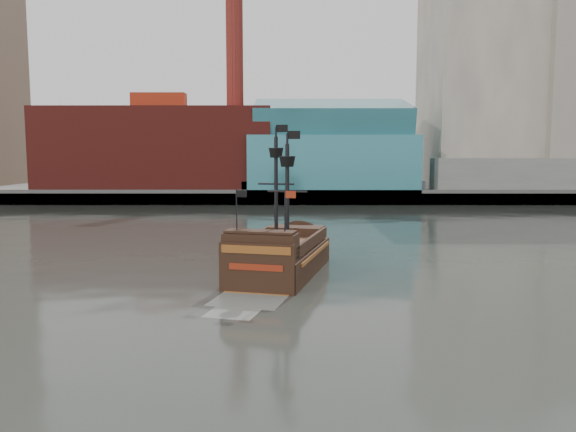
{
  "coord_description": "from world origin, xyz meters",
  "views": [
    {
      "loc": [
        2.14,
        -33.96,
        8.68
      ],
      "look_at": [
        2.1,
        8.52,
        4.0
      ],
      "focal_mm": 35.0,
      "sensor_mm": 36.0,
      "label": 1
    }
  ],
  "objects": [
    {
      "name": "seawall",
      "position": [
        0.0,
        62.5,
        1.3
      ],
      "size": [
        220.0,
        1.0,
        2.6
      ],
      "primitive_type": "cube",
      "color": "#4C4C49",
      "rests_on": "ground"
    },
    {
      "name": "promenade_far",
      "position": [
        0.0,
        92.0,
        1.0
      ],
      "size": [
        220.0,
        60.0,
        2.0
      ],
      "primitive_type": "cube",
      "color": "slate",
      "rests_on": "ground"
    },
    {
      "name": "pirate_ship",
      "position": [
        1.55,
        6.09,
        1.06
      ],
      "size": [
        8.25,
        16.22,
        11.65
      ],
      "rotation": [
        0.0,
        0.0,
        -0.24
      ],
      "color": "black",
      "rests_on": "ground"
    },
    {
      "name": "skyline",
      "position": [
        5.21,
        84.56,
        24.55
      ],
      "size": [
        149.0,
        45.0,
        62.0
      ],
      "color": "brown",
      "rests_on": "promenade_far"
    },
    {
      "name": "ground",
      "position": [
        0.0,
        0.0,
        0.0
      ],
      "size": [
        400.0,
        400.0,
        0.0
      ],
      "primitive_type": "plane",
      "color": "#272A25",
      "rests_on": "ground"
    }
  ]
}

